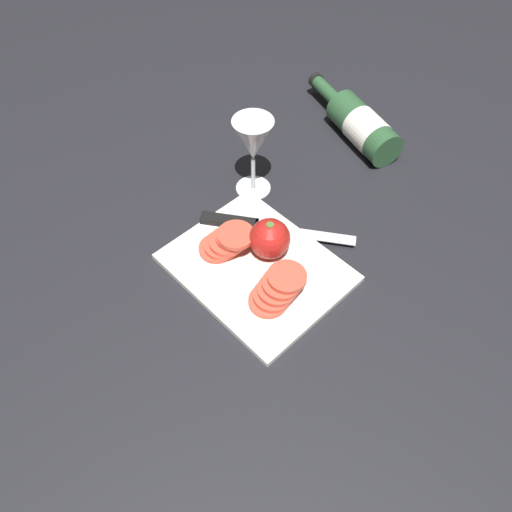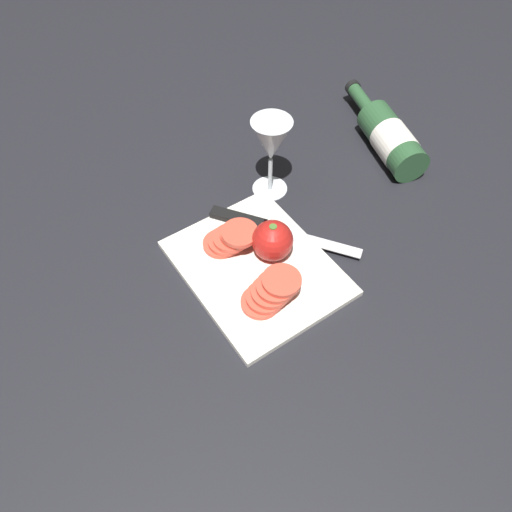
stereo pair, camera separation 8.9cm
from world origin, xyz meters
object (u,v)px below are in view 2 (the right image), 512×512
(knife, at_px, (253,223))
(wine_glass, at_px, (271,144))
(wine_bottle, at_px, (389,137))
(tomato_slice_stack_far, at_px, (231,238))
(whole_tomato, at_px, (272,241))
(tomato_slice_stack_near, at_px, (271,292))

(knife, bearing_deg, wine_glass, 92.96)
(wine_bottle, height_order, tomato_slice_stack_far, wine_bottle)
(whole_tomato, relative_size, knife, 0.30)
(whole_tomato, height_order, knife, whole_tomato)
(tomato_slice_stack_near, bearing_deg, wine_bottle, -68.07)
(tomato_slice_stack_near, relative_size, tomato_slice_stack_far, 1.08)
(wine_glass, distance_m, whole_tomato, 0.20)
(tomato_slice_stack_far, bearing_deg, knife, -72.66)
(whole_tomato, bearing_deg, tomato_slice_stack_far, 41.25)
(whole_tomato, relative_size, tomato_slice_stack_near, 0.71)
(wine_bottle, distance_m, wine_glass, 0.30)
(wine_glass, bearing_deg, tomato_slice_stack_near, 144.65)
(wine_glass, height_order, tomato_slice_stack_far, wine_glass)
(tomato_slice_stack_far, bearing_deg, wine_bottle, -84.51)
(wine_bottle, distance_m, tomato_slice_stack_far, 0.45)
(knife, distance_m, tomato_slice_stack_near, 0.18)
(whole_tomato, xyz_separation_m, tomato_slice_stack_far, (0.06, 0.05, -0.02))
(whole_tomato, xyz_separation_m, tomato_slice_stack_near, (-0.08, 0.06, -0.02))
(whole_tomato, height_order, tomato_slice_stack_far, whole_tomato)
(knife, relative_size, tomato_slice_stack_near, 2.41)
(wine_bottle, bearing_deg, whole_tomato, 104.58)
(wine_bottle, distance_m, tomato_slice_stack_near, 0.49)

